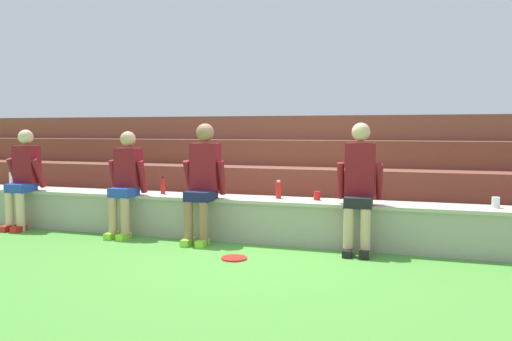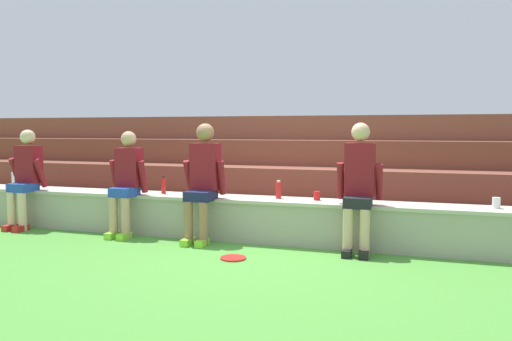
{
  "view_description": "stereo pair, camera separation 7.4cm",
  "coord_description": "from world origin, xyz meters",
  "px_view_note": "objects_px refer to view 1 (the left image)",
  "views": [
    {
      "loc": [
        1.72,
        -5.56,
        1.39
      ],
      "look_at": [
        -0.06,
        0.24,
        0.87
      ],
      "focal_mm": 34.46,
      "sensor_mm": 36.0,
      "label": 1
    },
    {
      "loc": [
        1.79,
        -5.54,
        1.39
      ],
      "look_at": [
        -0.06,
        0.24,
        0.87
      ],
      "focal_mm": 34.46,
      "sensor_mm": 36.0,
      "label": 2
    }
  ],
  "objects_px": {
    "person_center": "(203,178)",
    "water_bottle_mid_left": "(163,186)",
    "person_far_left": "(23,176)",
    "water_bottle_mid_right": "(12,179)",
    "frisbee": "(234,258)",
    "person_right_of_center": "(359,183)",
    "water_bottle_near_right": "(279,190)",
    "person_left_of_center": "(126,181)",
    "plastic_cup_middle": "(496,202)",
    "plastic_cup_right_end": "(317,196)"
  },
  "relations": [
    {
      "from": "person_center",
      "to": "water_bottle_mid_left",
      "type": "relative_size",
      "value": 6.24
    },
    {
      "from": "person_far_left",
      "to": "water_bottle_mid_right",
      "type": "xyz_separation_m",
      "value": [
        -0.5,
        0.32,
        -0.09
      ]
    },
    {
      "from": "frisbee",
      "to": "person_right_of_center",
      "type": "bearing_deg",
      "value": 29.81
    },
    {
      "from": "frisbee",
      "to": "person_far_left",
      "type": "bearing_deg",
      "value": 168.63
    },
    {
      "from": "water_bottle_near_right",
      "to": "water_bottle_mid_left",
      "type": "relative_size",
      "value": 0.97
    },
    {
      "from": "frisbee",
      "to": "water_bottle_near_right",
      "type": "bearing_deg",
      "value": 76.87
    },
    {
      "from": "water_bottle_near_right",
      "to": "frisbee",
      "type": "height_order",
      "value": "water_bottle_near_right"
    },
    {
      "from": "person_left_of_center",
      "to": "person_right_of_center",
      "type": "xyz_separation_m",
      "value": [
        2.97,
        0.04,
        0.06
      ]
    },
    {
      "from": "person_center",
      "to": "person_right_of_center",
      "type": "bearing_deg",
      "value": 1.28
    },
    {
      "from": "water_bottle_mid_left",
      "to": "plastic_cup_middle",
      "type": "bearing_deg",
      "value": 0.19
    },
    {
      "from": "person_center",
      "to": "frisbee",
      "type": "relative_size",
      "value": 5.25
    },
    {
      "from": "person_right_of_center",
      "to": "water_bottle_mid_right",
      "type": "bearing_deg",
      "value": 176.86
    },
    {
      "from": "person_center",
      "to": "plastic_cup_right_end",
      "type": "height_order",
      "value": "person_center"
    },
    {
      "from": "water_bottle_mid_right",
      "to": "plastic_cup_middle",
      "type": "bearing_deg",
      "value": -0.07
    },
    {
      "from": "person_far_left",
      "to": "person_center",
      "type": "distance_m",
      "value": 2.7
    },
    {
      "from": "person_far_left",
      "to": "water_bottle_near_right",
      "type": "xyz_separation_m",
      "value": [
        3.58,
        0.32,
        -0.1
      ]
    },
    {
      "from": "person_left_of_center",
      "to": "water_bottle_mid_right",
      "type": "height_order",
      "value": "person_left_of_center"
    },
    {
      "from": "person_left_of_center",
      "to": "water_bottle_near_right",
      "type": "distance_m",
      "value": 1.99
    },
    {
      "from": "water_bottle_mid_right",
      "to": "frisbee",
      "type": "height_order",
      "value": "water_bottle_mid_right"
    },
    {
      "from": "water_bottle_mid_right",
      "to": "frisbee",
      "type": "bearing_deg",
      "value": -14.43
    },
    {
      "from": "water_bottle_near_right",
      "to": "person_center",
      "type": "bearing_deg",
      "value": -159.58
    },
    {
      "from": "water_bottle_mid_left",
      "to": "plastic_cup_right_end",
      "type": "relative_size",
      "value": 2.17
    },
    {
      "from": "plastic_cup_middle",
      "to": "frisbee",
      "type": "distance_m",
      "value": 2.92
    },
    {
      "from": "water_bottle_mid_left",
      "to": "person_left_of_center",
      "type": "bearing_deg",
      "value": -141.7
    },
    {
      "from": "plastic_cup_right_end",
      "to": "person_center",
      "type": "bearing_deg",
      "value": -166.64
    },
    {
      "from": "person_right_of_center",
      "to": "water_bottle_mid_left",
      "type": "xyz_separation_m",
      "value": [
        -2.59,
        0.26,
        -0.14
      ]
    },
    {
      "from": "person_right_of_center",
      "to": "water_bottle_mid_left",
      "type": "relative_size",
      "value": 6.25
    },
    {
      "from": "person_far_left",
      "to": "plastic_cup_right_end",
      "type": "xyz_separation_m",
      "value": [
        4.06,
        0.32,
        -0.15
      ]
    },
    {
      "from": "water_bottle_mid_right",
      "to": "plastic_cup_middle",
      "type": "height_order",
      "value": "water_bottle_mid_right"
    },
    {
      "from": "plastic_cup_right_end",
      "to": "plastic_cup_middle",
      "type": "height_order",
      "value": "plastic_cup_middle"
    },
    {
      "from": "water_bottle_mid_left",
      "to": "person_far_left",
      "type": "bearing_deg",
      "value": -171.55
    },
    {
      "from": "person_right_of_center",
      "to": "water_bottle_mid_left",
      "type": "bearing_deg",
      "value": 174.31
    },
    {
      "from": "person_right_of_center",
      "to": "person_center",
      "type": "bearing_deg",
      "value": -178.72
    },
    {
      "from": "person_center",
      "to": "water_bottle_mid_right",
      "type": "distance_m",
      "value": 3.22
    },
    {
      "from": "water_bottle_mid_right",
      "to": "plastic_cup_middle",
      "type": "xyz_separation_m",
      "value": [
        6.53,
        -0.01,
        -0.05
      ]
    },
    {
      "from": "person_right_of_center",
      "to": "plastic_cup_middle",
      "type": "distance_m",
      "value": 1.48
    },
    {
      "from": "person_center",
      "to": "person_right_of_center",
      "type": "xyz_separation_m",
      "value": [
        1.88,
        0.04,
        -0.0
      ]
    },
    {
      "from": "water_bottle_near_right",
      "to": "plastic_cup_middle",
      "type": "relative_size",
      "value": 1.9
    },
    {
      "from": "person_center",
      "to": "water_bottle_near_right",
      "type": "bearing_deg",
      "value": 20.42
    },
    {
      "from": "person_left_of_center",
      "to": "water_bottle_near_right",
      "type": "xyz_separation_m",
      "value": [
        1.96,
        0.32,
        -0.09
      ]
    },
    {
      "from": "person_far_left",
      "to": "person_left_of_center",
      "type": "xyz_separation_m",
      "value": [
        1.62,
        -0.0,
        -0.01
      ]
    },
    {
      "from": "person_left_of_center",
      "to": "plastic_cup_middle",
      "type": "xyz_separation_m",
      "value": [
        4.41,
        0.31,
        -0.13
      ]
    },
    {
      "from": "plastic_cup_right_end",
      "to": "water_bottle_mid_right",
      "type": "bearing_deg",
      "value": -179.98
    },
    {
      "from": "person_left_of_center",
      "to": "plastic_cup_middle",
      "type": "height_order",
      "value": "person_left_of_center"
    },
    {
      "from": "water_bottle_near_right",
      "to": "plastic_cup_middle",
      "type": "height_order",
      "value": "water_bottle_near_right"
    },
    {
      "from": "person_center",
      "to": "water_bottle_mid_right",
      "type": "relative_size",
      "value": 6.07
    },
    {
      "from": "person_far_left",
      "to": "water_bottle_mid_left",
      "type": "distance_m",
      "value": 2.02
    },
    {
      "from": "water_bottle_mid_right",
      "to": "person_right_of_center",
      "type": "bearing_deg",
      "value": -3.14
    },
    {
      "from": "water_bottle_mid_left",
      "to": "water_bottle_near_right",
      "type": "bearing_deg",
      "value": 0.93
    },
    {
      "from": "person_far_left",
      "to": "water_bottle_near_right",
      "type": "bearing_deg",
      "value": 5.15
    }
  ]
}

